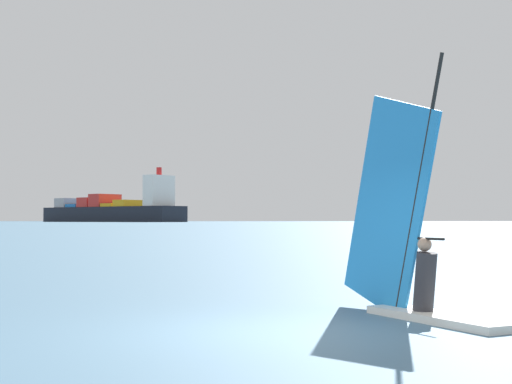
{
  "coord_description": "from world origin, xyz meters",
  "views": [
    {
      "loc": [
        1.43,
        -10.19,
        1.54
      ],
      "look_at": [
        -2.67,
        15.86,
        2.53
      ],
      "focal_mm": 52.33,
      "sensor_mm": 36.0,
      "label": 1
    }
  ],
  "objects": [
    {
      "name": "ground_plane",
      "position": [
        0.0,
        0.0,
        0.0
      ],
      "size": [
        4000.0,
        4000.0,
        0.0
      ],
      "primitive_type": "plane",
      "color": "#476B84"
    },
    {
      "name": "windsurfer",
      "position": [
        2.05,
        1.94,
        0.98
      ],
      "size": [
        2.63,
        3.48,
        4.22
      ],
      "rotation": [
        0.0,
        0.0,
        5.33
      ],
      "color": "white",
      "rests_on": "ground_plane"
    },
    {
      "name": "cargo_ship",
      "position": [
        -204.39,
        560.66,
        9.48
      ],
      "size": [
        138.56,
        95.42,
        41.32
      ],
      "rotation": [
        0.0,
        0.0,
        2.62
      ],
      "color": "black",
      "rests_on": "ground_plane"
    },
    {
      "name": "distant_headland",
      "position": [
        -13.61,
        1130.04,
        21.3
      ],
      "size": [
        1349.87,
        448.04,
        42.6
      ],
      "primitive_type": "cube",
      "rotation": [
        0.0,
        0.0,
        0.18
      ],
      "color": "#4C564C",
      "rests_on": "ground_plane"
    }
  ]
}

